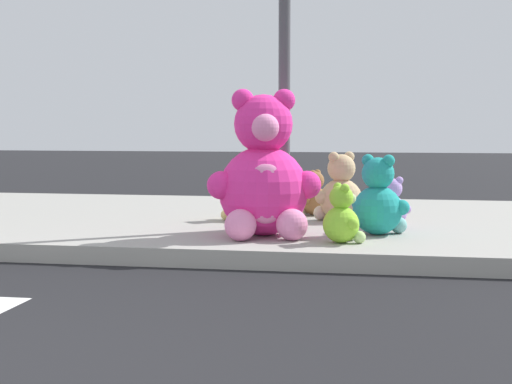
{
  "coord_description": "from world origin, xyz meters",
  "views": [
    {
      "loc": [
        1.96,
        -2.6,
        1.1
      ],
      "look_at": [
        0.87,
        3.6,
        0.55
      ],
      "focal_mm": 52.98,
      "sensor_mm": 36.0,
      "label": 1
    }
  ],
  "objects_px": {
    "plush_tan": "(340,193)",
    "plush_lime": "(343,219)",
    "plush_pink_large": "(264,177)",
    "plush_lavender": "(392,207)",
    "sign_pole": "(284,45)",
    "plush_brown": "(314,197)",
    "plush_teal": "(379,203)",
    "plush_yellow": "(241,200)"
  },
  "relations": [
    {
      "from": "plush_teal",
      "to": "plush_lavender",
      "type": "bearing_deg",
      "value": 77.86
    },
    {
      "from": "plush_tan",
      "to": "plush_lime",
      "type": "relative_size",
      "value": 1.43
    },
    {
      "from": "plush_teal",
      "to": "plush_brown",
      "type": "distance_m",
      "value": 1.54
    },
    {
      "from": "plush_lavender",
      "to": "plush_brown",
      "type": "bearing_deg",
      "value": 134.74
    },
    {
      "from": "sign_pole",
      "to": "plush_lime",
      "type": "relative_size",
      "value": 6.54
    },
    {
      "from": "plush_pink_large",
      "to": "plush_yellow",
      "type": "xyz_separation_m",
      "value": [
        -0.41,
        1.05,
        -0.3
      ]
    },
    {
      "from": "plush_tan",
      "to": "plush_brown",
      "type": "height_order",
      "value": "plush_tan"
    },
    {
      "from": "sign_pole",
      "to": "plush_brown",
      "type": "relative_size",
      "value": 6.55
    },
    {
      "from": "sign_pole",
      "to": "plush_brown",
      "type": "height_order",
      "value": "sign_pole"
    },
    {
      "from": "plush_lavender",
      "to": "plush_yellow",
      "type": "bearing_deg",
      "value": 170.49
    },
    {
      "from": "plush_lavender",
      "to": "plush_tan",
      "type": "bearing_deg",
      "value": 145.43
    },
    {
      "from": "plush_tan",
      "to": "plush_lime",
      "type": "height_order",
      "value": "plush_tan"
    },
    {
      "from": "sign_pole",
      "to": "plush_lime",
      "type": "height_order",
      "value": "sign_pole"
    },
    {
      "from": "sign_pole",
      "to": "plush_tan",
      "type": "xyz_separation_m",
      "value": [
        0.49,
        0.56,
        -1.42
      ]
    },
    {
      "from": "plush_lavender",
      "to": "plush_teal",
      "type": "relative_size",
      "value": 0.68
    },
    {
      "from": "plush_pink_large",
      "to": "plush_yellow",
      "type": "distance_m",
      "value": 1.16
    },
    {
      "from": "sign_pole",
      "to": "plush_lime",
      "type": "distance_m",
      "value": 1.83
    },
    {
      "from": "sign_pole",
      "to": "plush_lavender",
      "type": "xyz_separation_m",
      "value": [
        1.0,
        0.21,
        -1.51
      ]
    },
    {
      "from": "plush_lavender",
      "to": "plush_lime",
      "type": "distance_m",
      "value": 1.14
    },
    {
      "from": "sign_pole",
      "to": "plush_tan",
      "type": "relative_size",
      "value": 4.58
    },
    {
      "from": "sign_pole",
      "to": "plush_yellow",
      "type": "xyz_separation_m",
      "value": [
        -0.51,
        0.46,
        -1.49
      ]
    },
    {
      "from": "plush_tan",
      "to": "plush_brown",
      "type": "bearing_deg",
      "value": 123.01
    },
    {
      "from": "sign_pole",
      "to": "plush_lavender",
      "type": "height_order",
      "value": "sign_pole"
    },
    {
      "from": "plush_pink_large",
      "to": "plush_tan",
      "type": "height_order",
      "value": "plush_pink_large"
    },
    {
      "from": "plush_pink_large",
      "to": "plush_teal",
      "type": "distance_m",
      "value": 1.04
    },
    {
      "from": "plush_pink_large",
      "to": "plush_lavender",
      "type": "distance_m",
      "value": 1.39
    },
    {
      "from": "plush_lavender",
      "to": "plush_lime",
      "type": "height_order",
      "value": "plush_lime"
    },
    {
      "from": "plush_lime",
      "to": "plush_teal",
      "type": "relative_size",
      "value": 0.69
    },
    {
      "from": "plush_lavender",
      "to": "plush_pink_large",
      "type": "bearing_deg",
      "value": -144.06
    },
    {
      "from": "sign_pole",
      "to": "plush_brown",
      "type": "distance_m",
      "value": 1.83
    },
    {
      "from": "plush_lime",
      "to": "plush_brown",
      "type": "height_order",
      "value": "plush_lime"
    },
    {
      "from": "plush_pink_large",
      "to": "plush_brown",
      "type": "distance_m",
      "value": 1.68
    },
    {
      "from": "plush_pink_large",
      "to": "plush_tan",
      "type": "bearing_deg",
      "value": 63.02
    },
    {
      "from": "plush_teal",
      "to": "plush_brown",
      "type": "xyz_separation_m",
      "value": [
        -0.71,
        1.36,
        -0.09
      ]
    },
    {
      "from": "plush_brown",
      "to": "plush_yellow",
      "type": "bearing_deg",
      "value": -139.96
    },
    {
      "from": "plush_lavender",
      "to": "plush_tan",
      "type": "height_order",
      "value": "plush_tan"
    },
    {
      "from": "plush_lavender",
      "to": "plush_teal",
      "type": "height_order",
      "value": "plush_teal"
    },
    {
      "from": "plush_lime",
      "to": "plush_brown",
      "type": "xyz_separation_m",
      "value": [
        -0.42,
        1.9,
        -0.0
      ]
    },
    {
      "from": "plush_lime",
      "to": "plush_teal",
      "type": "distance_m",
      "value": 0.61
    },
    {
      "from": "plush_pink_large",
      "to": "plush_tan",
      "type": "distance_m",
      "value": 1.31
    },
    {
      "from": "plush_lime",
      "to": "plush_tan",
      "type": "bearing_deg",
      "value": 94.62
    },
    {
      "from": "plush_pink_large",
      "to": "plush_brown",
      "type": "height_order",
      "value": "plush_pink_large"
    }
  ]
}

